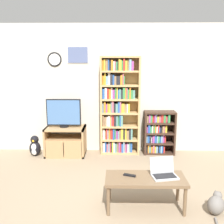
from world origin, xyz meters
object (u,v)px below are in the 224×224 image
Objects in this scene: cat at (216,204)px; laptop at (163,172)px; bookshelf_tall at (118,107)px; penguin_figurine at (35,147)px; bookshelf_short at (158,132)px; television at (64,113)px; tv_stand at (66,141)px; remote_near_laptop at (130,175)px; coffee_table at (145,181)px.

laptop is at bearing -162.18° from cat.
bookshelf_tall reaches higher than penguin_figurine.
bookshelf_short is at bearing 132.51° from cat.
television reaches higher than bookshelf_short.
bookshelf_short is 2.24m from cat.
tv_stand is 1.88× the size of penguin_figurine.
remote_near_laptop is (1.22, -1.91, -0.43)m from television.
bookshelf_short is at bearing 72.08° from laptop.
television is at bearing 135.90° from tv_stand.
bookshelf_short is 2.12m from coffee_table.
cat is (0.64, -0.16, -0.35)m from laptop.
tv_stand is 0.57m from television.
coffee_table is at bearing 179.46° from laptop.
television is at bearing -176.40° from bookshelf_short.
bookshelf_tall reaches higher than television.
tv_stand is 1.87m from bookshelf_short.
tv_stand is 2.37m from coffee_table.
remote_near_laptop is (0.14, -2.03, -0.54)m from bookshelf_tall.
laptop is (0.57, -2.03, -0.49)m from bookshelf_tall.
bookshelf_short is at bearing 4.34° from tv_stand.
laptop is at bearing -38.87° from penguin_figurine.
remote_near_laptop is (1.19, -1.88, 0.14)m from tv_stand.
laptop reaches higher than coffee_table.
bookshelf_tall is at bearing 151.00° from cat.
television is 0.77× the size of bookshelf_short.
coffee_table is (1.42, -1.94, -0.49)m from television.
bookshelf_short is 1.90× the size of cat.
cat is (2.27, -2.04, -0.17)m from tv_stand.
television is 2.30m from remote_near_laptop.
remote_near_laptop is at bearing -57.62° from tv_stand.
laptop is at bearing -48.99° from television.
penguin_figurine is at bearing -172.31° from bookshelf_tall.
penguin_figurine is at bearing 177.69° from cat.
remote_near_laptop is 0.36× the size of cat.
television is 3.17m from cat.
cat is at bearing -34.34° from penguin_figurine.
cat is at bearing -25.48° from laptop.
television is 2.45m from coffee_table.
television is at bearing -127.16° from remote_near_laptop.
laptop is (1.63, -1.88, 0.19)m from tv_stand.
coffee_table is 0.26m from laptop.
bookshelf_tall reaches higher than remote_near_laptop.
bookshelf_tall is at bearing 179.50° from bookshelf_short.
bookshelf_short is (0.81, -0.01, -0.53)m from bookshelf_tall.
tv_stand is 1.15× the size of television.
television is 4.10× the size of remote_near_laptop.
television is 0.35× the size of bookshelf_tall.
bookshelf_short is 2.11× the size of penguin_figurine.
television is 1.88× the size of laptop.
coffee_table reaches higher than cat.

